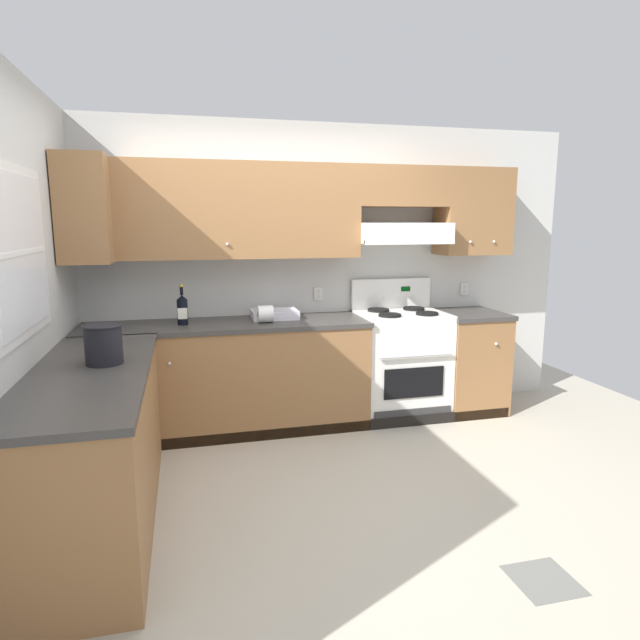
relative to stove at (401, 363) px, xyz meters
The scene contains 11 objects.
ground_plane 1.75m from the stove, 131.80° to the right, with size 7.04×7.04×0.00m, color #B2AA99.
floor_accent_tile 2.39m from the stove, 94.98° to the right, with size 0.30×0.30×0.01m, color slate.
wall_back 1.27m from the stove, 159.32° to the left, with size 4.68×0.57×2.55m.
wall_left 3.03m from the stove, 159.27° to the right, with size 0.47×4.00×2.55m.
counter_back_run 1.09m from the stove, behind, with size 3.60×0.65×0.91m.
counter_left_run 2.68m from the stove, 151.97° to the right, with size 0.63×1.91×0.91m.
stove is the anchor object (origin of this frame).
wine_bottle 1.94m from the stove, behind, with size 0.08×0.09×0.32m.
bowl 1.21m from the stove, behind, with size 0.38×0.27×0.07m.
bucket 2.62m from the stove, 153.63° to the right, with size 0.22×0.22×0.23m.
paper_towel_roll 1.32m from the stove, behind, with size 0.12×0.14×0.14m.
Camera 1 is at (-0.70, -3.10, 1.71)m, focal length 30.35 mm.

